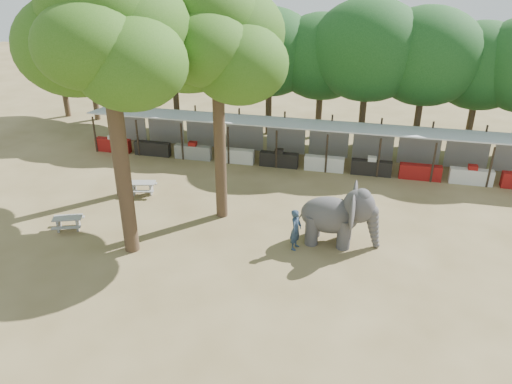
% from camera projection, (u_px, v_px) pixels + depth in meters
% --- Properties ---
extents(ground, '(100.00, 100.00, 0.00)m').
position_uv_depth(ground, '(252.00, 295.00, 19.42)').
color(ground, brown).
rests_on(ground, ground).
extents(vendor_stalls, '(28.00, 2.99, 2.80)m').
position_uv_depth(vendor_stalls, '(304.00, 145.00, 31.03)').
color(vendor_stalls, '#A8AAB0').
rests_on(vendor_stalls, ground).
extents(yard_tree_left, '(7.10, 6.90, 11.02)m').
position_uv_depth(yard_tree_left, '(102.00, 40.00, 24.02)').
color(yard_tree_left, '#332316').
rests_on(yard_tree_left, ground).
extents(yard_tree_center, '(7.10, 6.90, 12.04)m').
position_uv_depth(yard_tree_center, '(105.00, 37.00, 18.58)').
color(yard_tree_center, '#332316').
rests_on(yard_tree_center, ground).
extents(yard_tree_back, '(7.10, 6.90, 11.36)m').
position_uv_depth(yard_tree_back, '(215.00, 41.00, 21.76)').
color(yard_tree_back, '#332316').
rests_on(yard_tree_back, ground).
extents(backdrop_trees, '(46.46, 5.95, 8.33)m').
position_uv_depth(backdrop_trees, '(318.00, 59.00, 33.66)').
color(backdrop_trees, '#332316').
rests_on(backdrop_trees, ground).
extents(elephant, '(3.66, 2.83, 2.82)m').
position_uv_depth(elephant, '(340.00, 215.00, 22.33)').
color(elephant, '#3A3838').
rests_on(elephant, ground).
extents(handler, '(0.60, 0.77, 1.92)m').
position_uv_depth(handler, '(296.00, 229.00, 22.08)').
color(handler, '#26384C').
rests_on(handler, ground).
extents(picnic_table_near, '(1.67, 1.59, 0.67)m').
position_uv_depth(picnic_table_near, '(68.00, 221.00, 23.81)').
color(picnic_table_near, gray).
rests_on(picnic_table_near, ground).
extents(picnic_table_far, '(1.63, 1.53, 0.69)m').
position_uv_depth(picnic_table_far, '(143.00, 186.00, 27.33)').
color(picnic_table_far, gray).
rests_on(picnic_table_far, ground).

